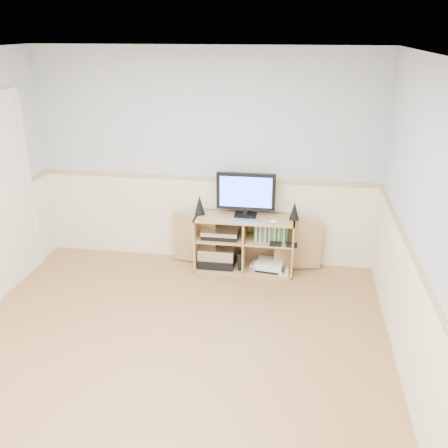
{
  "coord_description": "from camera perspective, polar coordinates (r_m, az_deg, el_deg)",
  "views": [
    {
      "loc": [
        1.06,
        -3.29,
        2.69
      ],
      "look_at": [
        0.37,
        1.2,
        0.88
      ],
      "focal_mm": 40.0,
      "sensor_mm": 36.0,
      "label": 1
    }
  ],
  "objects": [
    {
      "name": "av_components",
      "position": [
        5.9,
        -0.61,
        -2.99
      ],
      "size": [
        0.51,
        0.31,
        0.47
      ],
      "color": "black",
      "rests_on": "media_cabinet"
    },
    {
      "name": "room",
      "position": [
        3.88,
        -8.75,
        -0.85
      ],
      "size": [
        4.04,
        4.54,
        2.54
      ],
      "color": "tan",
      "rests_on": "ground"
    },
    {
      "name": "monitor",
      "position": [
        5.65,
        2.52,
        3.57
      ],
      "size": [
        0.67,
        0.18,
        0.51
      ],
      "color": "black",
      "rests_on": "media_cabinet"
    },
    {
      "name": "keyboard",
      "position": [
        5.56,
        2.73,
        0.29
      ],
      "size": [
        0.31,
        0.16,
        0.01
      ],
      "primitive_type": "cube",
      "rotation": [
        0.0,
        0.0,
        0.17
      ],
      "color": "silver",
      "rests_on": "media_cabinet"
    },
    {
      "name": "game_consoles",
      "position": [
        5.9,
        5.16,
        -4.7
      ],
      "size": [
        0.46,
        0.3,
        0.11
      ],
      "color": "white",
      "rests_on": "media_cabinet"
    },
    {
      "name": "game_cases",
      "position": [
        5.72,
        5.41,
        -1.01
      ],
      "size": [
        0.38,
        0.13,
        0.19
      ],
      "primitive_type": "cube",
      "color": "#3F8C3F",
      "rests_on": "media_cabinet"
    },
    {
      "name": "speaker_left",
      "position": [
        5.76,
        -2.8,
        2.18
      ],
      "size": [
        0.12,
        0.12,
        0.23
      ],
      "primitive_type": "cone",
      "color": "black",
      "rests_on": "media_cabinet"
    },
    {
      "name": "wall_outlet",
      "position": [
        5.9,
        7.54,
        0.82
      ],
      "size": [
        0.12,
        0.03,
        0.12
      ],
      "primitive_type": "cube",
      "color": "white",
      "rests_on": "wall_back"
    },
    {
      "name": "media_cabinet",
      "position": [
        5.87,
        2.43,
        -1.95
      ],
      "size": [
        1.78,
        0.43,
        0.65
      ],
      "color": "tan",
      "rests_on": "floor"
    },
    {
      "name": "speaker_right",
      "position": [
        5.65,
        8.05,
        1.52
      ],
      "size": [
        0.11,
        0.11,
        0.21
      ],
      "primitive_type": "cone",
      "color": "black",
      "rests_on": "media_cabinet"
    },
    {
      "name": "mouse",
      "position": [
        5.54,
        5.72,
        0.24
      ],
      "size": [
        0.11,
        0.09,
        0.04
      ],
      "primitive_type": "ellipsoid",
      "rotation": [
        0.0,
        0.0,
        0.28
      ],
      "color": "white",
      "rests_on": "media_cabinet"
    }
  ]
}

